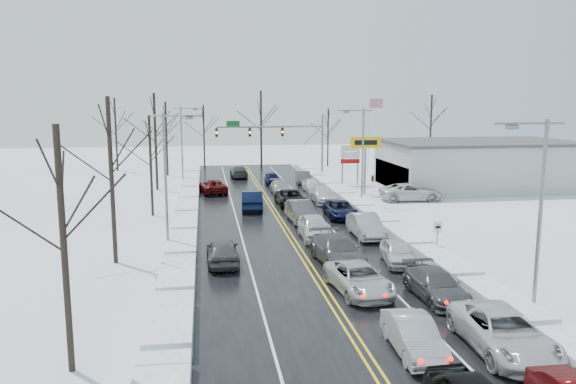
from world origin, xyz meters
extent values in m
plane|color=white|center=(0.00, 0.00, 0.00)|extent=(160.00, 160.00, 0.00)
cube|color=black|center=(0.00, 2.00, 0.01)|extent=(14.00, 84.00, 0.01)
cube|color=white|center=(-7.60, 2.00, 0.00)|extent=(1.88, 72.00, 0.81)
cube|color=white|center=(7.60, 2.00, 0.00)|extent=(1.88, 72.00, 0.81)
cylinder|color=slate|center=(8.50, 28.00, 4.00)|extent=(0.24, 0.24, 8.00)
cylinder|color=slate|center=(2.00, 28.00, 6.50)|extent=(13.00, 0.18, 0.18)
cylinder|color=slate|center=(7.30, 28.00, 5.40)|extent=(2.33, 0.10, 2.33)
cube|color=#0C591E|center=(-2.50, 28.00, 6.90)|extent=(1.60, 0.08, 0.70)
cube|color=black|center=(3.50, 28.00, 5.85)|extent=(0.32, 0.25, 1.05)
sphere|color=#3F0705|center=(3.50, 27.84, 6.15)|extent=(0.20, 0.20, 0.20)
sphere|color=orange|center=(3.50, 27.84, 5.85)|extent=(0.22, 0.22, 0.22)
sphere|color=black|center=(3.50, 27.84, 5.55)|extent=(0.20, 0.20, 0.20)
cube|color=black|center=(-0.50, 28.00, 5.85)|extent=(0.32, 0.25, 1.05)
sphere|color=#3F0705|center=(-0.50, 27.84, 6.15)|extent=(0.20, 0.20, 0.20)
sphere|color=orange|center=(-0.50, 27.84, 5.85)|extent=(0.22, 0.22, 0.22)
sphere|color=black|center=(-0.50, 27.84, 5.55)|extent=(0.20, 0.20, 0.20)
cube|color=black|center=(-4.50, 28.00, 5.85)|extent=(0.32, 0.25, 1.05)
sphere|color=#3F0705|center=(-4.50, 27.84, 6.15)|extent=(0.20, 0.20, 0.20)
sphere|color=orange|center=(-4.50, 27.84, 5.85)|extent=(0.22, 0.22, 0.22)
sphere|color=black|center=(-4.50, 27.84, 5.55)|extent=(0.20, 0.20, 0.20)
cylinder|color=slate|center=(10.50, 16.00, 2.80)|extent=(0.20, 0.20, 5.60)
cube|color=yellow|center=(10.50, 16.00, 5.40)|extent=(3.20, 0.30, 1.20)
cube|color=black|center=(10.50, 15.83, 5.40)|extent=(2.40, 0.04, 0.50)
cylinder|color=slate|center=(9.60, 22.00, 2.00)|extent=(0.16, 0.16, 4.00)
cylinder|color=slate|center=(11.40, 22.00, 2.00)|extent=(0.16, 0.16, 4.00)
cube|color=white|center=(10.50, 22.00, 4.30)|extent=(2.20, 0.22, 0.70)
cube|color=white|center=(10.50, 22.00, 3.50)|extent=(2.20, 0.22, 0.70)
cube|color=#9B0B10|center=(10.50, 22.00, 2.80)|extent=(2.20, 0.22, 0.50)
cylinder|color=slate|center=(8.20, -8.00, 1.10)|extent=(0.08, 0.08, 2.20)
cube|color=white|center=(8.20, -8.00, 2.00)|extent=(0.55, 0.05, 0.70)
cube|color=black|center=(8.20, -8.04, 2.00)|extent=(0.35, 0.02, 0.15)
cylinder|color=silver|center=(15.00, 30.00, 5.00)|extent=(0.14, 0.14, 10.00)
cube|color=#AEAEA9|center=(24.00, 18.00, 2.50)|extent=(20.00, 12.00, 5.00)
cube|color=#262628|center=(14.05, 18.00, 1.60)|extent=(0.10, 11.00, 2.80)
cube|color=#3F3F42|center=(24.00, 18.00, 5.15)|extent=(20.40, 12.40, 0.30)
cylinder|color=slate|center=(8.50, -18.00, 4.50)|extent=(0.18, 0.18, 9.00)
cylinder|color=slate|center=(7.70, -18.00, 8.80)|extent=(3.20, 0.12, 0.12)
cube|color=slate|center=(6.90, -18.00, 8.65)|extent=(0.50, 0.25, 0.18)
cylinder|color=slate|center=(8.50, 10.00, 4.50)|extent=(0.18, 0.18, 9.00)
cylinder|color=slate|center=(7.70, 10.00, 8.80)|extent=(3.20, 0.12, 0.12)
cube|color=slate|center=(6.90, 10.00, 8.65)|extent=(0.50, 0.25, 0.18)
cylinder|color=slate|center=(-8.50, -4.00, 4.50)|extent=(0.18, 0.18, 9.00)
cylinder|color=slate|center=(-7.70, -4.00, 8.80)|extent=(3.20, 0.12, 0.12)
cube|color=slate|center=(-6.90, -4.00, 8.65)|extent=(0.50, 0.25, 0.18)
cylinder|color=slate|center=(-8.50, 24.00, 4.50)|extent=(0.18, 0.18, 9.00)
cylinder|color=slate|center=(-7.70, 24.00, 8.80)|extent=(3.20, 0.12, 0.12)
cube|color=slate|center=(-6.90, 24.00, 8.65)|extent=(0.50, 0.25, 0.18)
cylinder|color=#2D231C|center=(-11.00, -20.00, 4.50)|extent=(0.24, 0.24, 9.00)
cylinder|color=#2D231C|center=(-11.50, -6.00, 5.00)|extent=(0.27, 0.27, 10.00)
cylinder|color=#2D231C|center=(-10.50, 8.00, 4.25)|extent=(0.23, 0.23, 8.50)
cylinder|color=#2D231C|center=(-11.20, 22.00, 5.25)|extent=(0.28, 0.28, 10.50)
cylinder|color=#2D231C|center=(-10.80, 34.00, 4.75)|extent=(0.25, 0.25, 9.50)
cylinder|color=#2D231C|center=(-18.00, 40.00, 5.00)|extent=(0.27, 0.27, 10.00)
cylinder|color=#2D231C|center=(-6.00, 41.00, 4.50)|extent=(0.24, 0.24, 9.00)
cylinder|color=#2D231C|center=(2.00, 39.00, 5.50)|extent=(0.29, 0.29, 11.00)
cylinder|color=#2D231C|center=(12.00, 40.50, 4.25)|extent=(0.23, 0.23, 8.50)
cylinder|color=#2D231C|center=(28.00, 41.00, 5.25)|extent=(0.28, 0.28, 10.50)
imported|color=#ACAEB4|center=(1.90, -20.45, 0.00)|extent=(1.64, 4.37, 1.42)
imported|color=#BCBBBE|center=(1.69, -13.36, 0.00)|extent=(2.97, 5.52, 1.47)
imported|color=#45484B|center=(1.77, -8.23, 0.00)|extent=(2.82, 5.89, 1.66)
imported|color=silver|center=(1.60, -2.08, 0.00)|extent=(2.15, 5.08, 1.71)
imported|color=#46494C|center=(1.60, 3.66, 0.00)|extent=(2.01, 5.24, 1.71)
imported|color=black|center=(1.87, 10.60, 0.00)|extent=(2.58, 5.39, 1.48)
imported|color=#929599|center=(1.83, 17.44, 0.00)|extent=(1.98, 4.73, 1.36)
imported|color=black|center=(1.75, 24.25, 0.00)|extent=(1.77, 4.13, 1.39)
imported|color=silver|center=(5.45, -20.85, 0.00)|extent=(2.96, 5.96, 1.62)
imported|color=#44474A|center=(5.21, -14.85, 0.00)|extent=(2.16, 5.00, 1.43)
imported|color=silver|center=(5.34, -8.82, 0.00)|extent=(2.20, 4.35, 1.42)
imported|color=#999CA1|center=(5.36, -2.05, 0.00)|extent=(1.79, 5.05, 1.66)
imported|color=black|center=(5.17, 4.73, 0.00)|extent=(2.52, 5.12, 1.40)
imported|color=silver|center=(5.17, 11.90, 0.00)|extent=(2.32, 5.33, 1.52)
imported|color=white|center=(5.33, 18.34, 0.00)|extent=(1.71, 4.11, 1.39)
imported|color=#404245|center=(5.40, 24.03, 0.00)|extent=(1.91, 4.51, 1.45)
imported|color=black|center=(-1.88, 9.23, 0.00)|extent=(2.18, 5.33, 1.72)
imported|color=#500A0B|center=(-5.18, 18.85, 0.00)|extent=(3.19, 5.64, 1.49)
imported|color=#3F4244|center=(-1.75, 30.54, 0.00)|extent=(2.14, 5.18, 1.50)
imported|color=#46494C|center=(-5.06, -7.29, 0.00)|extent=(1.97, 4.71, 1.59)
imported|color=silver|center=(13.93, 11.59, 0.00)|extent=(6.24, 3.17, 1.69)
imported|color=#44474A|center=(17.11, 17.29, 0.00)|extent=(2.36, 5.40, 1.55)
imported|color=#4A1109|center=(14.83, 23.49, 0.00)|extent=(1.82, 4.04, 1.35)
camera|label=1|loc=(-6.01, -40.17, 9.83)|focal=35.00mm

